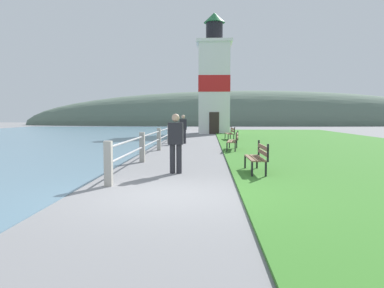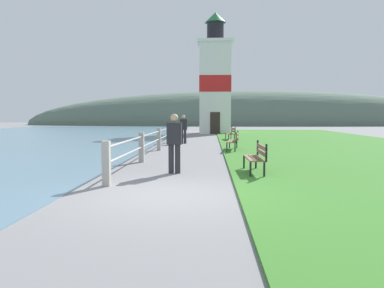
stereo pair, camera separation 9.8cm
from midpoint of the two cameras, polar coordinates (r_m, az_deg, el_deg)
ground_plane at (r=8.09m, az=-4.43°, el=-7.81°), size 160.00×160.00×0.00m
grass_verge at (r=23.07m, az=19.21°, el=-0.02°), size 12.00×42.55×0.06m
seawall_railing at (r=20.58m, az=-4.36°, el=1.39°), size 0.18×23.29×1.09m
park_bench_near at (r=11.01m, az=9.76°, el=-1.78°), size 0.51×1.63×0.94m
park_bench_midway at (r=17.97m, az=6.27°, el=0.65°), size 0.69×2.02×0.94m
park_bench_far at (r=25.50m, az=5.79°, el=1.75°), size 0.59×1.94×0.94m
lighthouse at (r=35.81m, az=3.31°, el=9.45°), size 3.30×3.30×11.26m
person_strolling at (r=22.57m, az=-1.48°, el=2.44°), size 0.43×0.25×1.73m
person_by_railing at (r=10.96m, az=-2.76°, el=0.42°), size 0.43×0.24×1.75m
distant_hillside at (r=66.61m, az=8.58°, el=2.88°), size 80.00×16.00×12.00m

